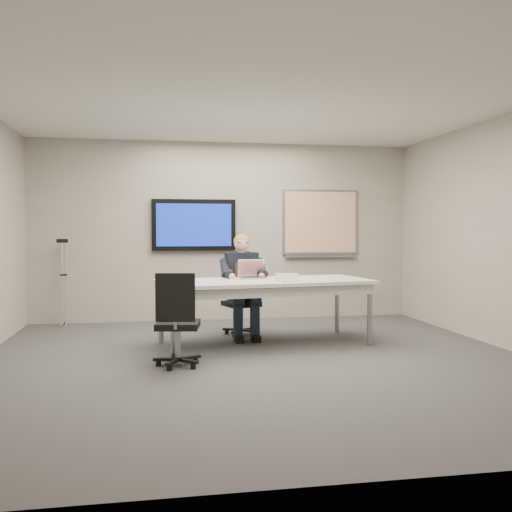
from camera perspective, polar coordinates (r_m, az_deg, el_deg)
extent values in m
cube|color=#39393B|center=(6.23, 0.34, -10.53)|extent=(6.00, 6.00, 0.02)
cube|color=silver|center=(6.23, 0.34, 15.44)|extent=(6.00, 6.00, 0.02)
cube|color=#ADA89C|center=(9.04, -3.08, 2.47)|extent=(6.00, 0.02, 2.80)
cube|color=#ADA89C|center=(3.17, 10.15, 2.34)|extent=(6.00, 0.02, 2.80)
cube|color=white|center=(7.05, 0.85, -2.58)|extent=(2.72, 1.43, 0.04)
cube|color=silver|center=(7.06, 0.85, -3.28)|extent=(2.60, 1.30, 0.11)
cylinder|color=gray|center=(6.37, -8.30, -6.80)|extent=(0.07, 0.07, 0.76)
cylinder|color=gray|center=(7.17, 11.30, -5.77)|extent=(0.07, 0.07, 0.76)
cylinder|color=gray|center=(7.26, -9.49, -5.66)|extent=(0.07, 0.07, 0.76)
cylinder|color=gray|center=(7.97, 8.11, -4.91)|extent=(0.07, 0.07, 0.76)
cube|color=black|center=(8.94, -6.23, 3.10)|extent=(1.30, 0.08, 0.80)
cube|color=navy|center=(8.90, -6.21, 3.10)|extent=(1.16, 0.01, 0.66)
cube|color=gray|center=(9.33, 6.44, 3.38)|extent=(1.25, 0.04, 1.05)
cube|color=white|center=(9.31, 6.48, 3.39)|extent=(1.18, 0.01, 0.98)
cube|color=gray|center=(9.31, 6.48, 0.00)|extent=(1.18, 0.05, 0.04)
cylinder|color=gray|center=(7.77, -1.48, -6.00)|extent=(0.05, 0.05, 0.33)
cube|color=black|center=(7.75, -1.48, -4.80)|extent=(0.53, 0.53, 0.06)
cube|color=black|center=(7.90, -2.15, -2.46)|extent=(0.38, 0.17, 0.47)
cylinder|color=gray|center=(6.04, -7.79, -8.42)|extent=(0.06, 0.06, 0.34)
cube|color=black|center=(6.01, -7.80, -6.84)|extent=(0.50, 0.50, 0.07)
cube|color=black|center=(5.77, -8.08, -4.13)|extent=(0.40, 0.11, 0.49)
cube|color=black|center=(7.68, -1.46, -1.79)|extent=(0.44, 0.28, 0.58)
cube|color=#3A2618|center=(7.56, -1.32, -1.64)|extent=(0.22, 0.04, 0.28)
sphere|color=#DDAB87|center=(7.63, -1.43, 1.26)|extent=(0.21, 0.21, 0.21)
ellipsoid|color=#976326|center=(7.65, -1.45, 1.49)|extent=(0.22, 0.22, 0.18)
cube|color=#ABABAE|center=(7.23, -0.31, -2.20)|extent=(0.34, 0.24, 0.02)
cube|color=black|center=(7.22, -0.30, -2.13)|extent=(0.29, 0.17, 0.00)
cube|color=#ABABAE|center=(7.38, -0.51, -1.18)|extent=(0.34, 0.09, 0.22)
cube|color=#AC1220|center=(7.37, -0.50, -1.17)|extent=(0.30, 0.07, 0.19)
cylinder|color=black|center=(6.71, 2.90, -2.60)|extent=(0.06, 0.14, 0.01)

